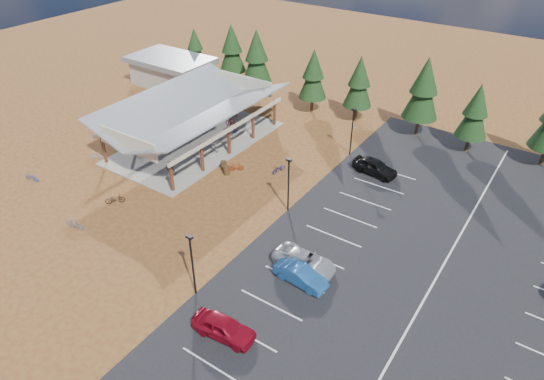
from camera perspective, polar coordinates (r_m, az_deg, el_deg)
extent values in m
plane|color=brown|center=(43.41, -5.13, -1.48)|extent=(140.00, 140.00, 0.00)
cube|color=black|center=(39.30, 19.71, -7.98)|extent=(27.00, 44.00, 0.04)
cube|color=gray|center=(53.60, -8.88, 5.57)|extent=(10.60, 18.60, 0.10)
cube|color=#4F2616|center=(51.19, -19.17, 4.58)|extent=(0.25, 0.25, 3.00)
cube|color=#4F2616|center=(53.43, -15.74, 6.45)|extent=(0.25, 0.25, 3.00)
cube|color=#4F2616|center=(55.89, -12.58, 8.15)|extent=(0.25, 0.25, 3.00)
cube|color=#4F2616|center=(58.56, -9.67, 9.67)|extent=(0.25, 0.25, 3.00)
cube|color=#4F2616|center=(61.39, -7.00, 11.04)|extent=(0.25, 0.25, 3.00)
cube|color=#4F2616|center=(44.86, -11.76, 1.58)|extent=(0.25, 0.25, 3.00)
cube|color=#4F2616|center=(47.39, -8.25, 3.82)|extent=(0.25, 0.25, 3.00)
cube|color=#4F2616|center=(50.16, -5.09, 5.81)|extent=(0.25, 0.25, 3.00)
cube|color=#4F2616|center=(53.11, -2.26, 7.57)|extent=(0.25, 0.25, 3.00)
cube|color=#4F2616|center=(56.22, 0.29, 9.12)|extent=(0.25, 0.25, 3.00)
cube|color=beige|center=(55.56, -13.06, 9.63)|extent=(0.22, 18.00, 0.35)
cube|color=beige|center=(49.25, -4.81, 7.24)|extent=(0.22, 18.00, 0.35)
cube|color=slate|center=(53.79, -11.59, 10.06)|extent=(5.85, 19.40, 2.13)
cube|color=slate|center=(50.10, -6.77, 8.73)|extent=(5.85, 19.40, 2.13)
cube|color=beige|center=(46.51, -16.67, 5.31)|extent=(7.50, 0.15, 1.80)
cube|color=beige|center=(58.25, -3.22, 12.42)|extent=(7.50, 0.15, 1.80)
cube|color=#ADA593|center=(69.24, -11.70, 13.24)|extent=(10.00, 6.00, 3.20)
cube|color=slate|center=(68.61, -11.89, 14.76)|extent=(11.00, 7.00, 0.70)
cylinder|color=black|center=(33.43, -9.31, -8.87)|extent=(0.14, 0.14, 5.00)
cube|color=black|center=(31.79, -9.72, -5.46)|extent=(0.50, 0.25, 0.18)
cylinder|color=black|center=(40.91, 1.94, 0.46)|extent=(0.14, 0.14, 5.00)
cube|color=black|center=(39.58, 2.01, 3.56)|extent=(0.50, 0.25, 0.18)
cylinder|color=black|center=(50.18, 9.36, 6.65)|extent=(0.14, 0.14, 5.00)
cube|color=black|center=(49.10, 9.63, 9.30)|extent=(0.50, 0.25, 0.18)
cylinder|color=#432C18|center=(48.08, -5.70, 2.90)|extent=(0.60, 0.60, 0.90)
cylinder|color=#432C18|center=(47.28, -5.38, 2.35)|extent=(0.60, 0.60, 0.90)
cylinder|color=#382314|center=(72.57, -8.81, 13.81)|extent=(0.36, 0.36, 1.64)
cone|color=black|center=(71.69, -9.00, 15.91)|extent=(2.89, 2.89, 3.93)
cone|color=black|center=(71.23, -9.12, 17.16)|extent=(2.23, 2.23, 2.95)
cylinder|color=#382314|center=(68.32, -4.58, 13.01)|extent=(0.36, 0.36, 2.02)
cone|color=black|center=(67.20, -4.72, 15.76)|extent=(3.56, 3.56, 4.85)
cone|color=black|center=(66.62, -4.80, 17.41)|extent=(2.75, 2.75, 3.64)
cylinder|color=#382314|center=(64.08, -1.75, 11.75)|extent=(0.36, 0.36, 2.15)
cone|color=black|center=(62.83, -1.81, 14.85)|extent=(3.78, 3.78, 5.16)
cone|color=black|center=(62.17, -1.85, 16.72)|extent=(2.92, 2.92, 3.87)
cylinder|color=#382314|center=(60.15, 4.71, 10.02)|extent=(0.36, 0.36, 1.89)
cone|color=black|center=(58.95, 4.86, 12.89)|extent=(3.33, 3.33, 4.54)
cone|color=black|center=(58.31, 4.95, 14.63)|extent=(2.57, 2.57, 3.41)
cylinder|color=#382314|center=(58.54, 9.85, 8.95)|extent=(0.36, 0.36, 1.89)
cone|color=black|center=(57.30, 10.17, 11.87)|extent=(3.34, 3.34, 4.55)
cone|color=black|center=(56.65, 10.36, 13.65)|extent=(2.58, 2.58, 3.41)
cylinder|color=#382314|center=(56.57, 16.71, 7.25)|extent=(0.36, 0.36, 2.18)
cone|color=black|center=(55.12, 17.33, 10.69)|extent=(3.83, 3.83, 5.23)
cone|color=black|center=(54.37, 17.72, 12.80)|extent=(2.96, 2.96, 3.92)
cylinder|color=#382314|center=(54.86, 22.03, 5.11)|extent=(0.36, 0.36, 1.82)
cone|color=black|center=(53.59, 22.72, 8.01)|extent=(3.21, 3.21, 4.37)
cone|color=black|center=(52.91, 23.14, 9.78)|extent=(2.48, 2.48, 3.28)
cylinder|color=#382314|center=(55.33, 29.27, 3.52)|extent=(0.36, 0.36, 2.08)
imported|color=black|center=(52.50, -15.31, 4.70)|extent=(1.73, 0.94, 0.86)
imported|color=gray|center=(53.40, -13.19, 5.62)|extent=(1.73, 0.75, 1.01)
imported|color=navy|center=(56.55, -10.66, 7.45)|extent=(1.58, 0.71, 0.81)
imported|color=maroon|center=(59.04, -4.59, 9.17)|extent=(1.67, 0.81, 0.97)
imported|color=black|center=(48.19, -11.85, 2.53)|extent=(1.89, 1.08, 0.94)
imported|color=gray|center=(51.35, -6.94, 5.20)|extent=(1.93, 1.07, 1.12)
imported|color=#1B3D95|center=(54.93, -4.83, 7.13)|extent=(1.63, 0.92, 0.81)
imported|color=maroon|center=(56.21, -4.71, 7.93)|extent=(1.84, 0.65, 1.09)
imported|color=#9A9EA2|center=(52.73, -19.96, 3.84)|extent=(1.52, 1.01, 0.89)
imported|color=#1D4694|center=(51.36, -26.43, 1.37)|extent=(1.76, 0.87, 0.88)
imported|color=black|center=(45.13, -18.00, -1.00)|extent=(1.58, 1.67, 0.90)
imported|color=gray|center=(43.04, -22.21, -3.71)|extent=(1.80, 0.89, 1.04)
imported|color=navy|center=(47.36, 0.81, 2.53)|extent=(0.93, 1.72, 0.86)
imported|color=#9C2E10|center=(47.72, -4.26, 2.74)|extent=(1.43, 1.33, 0.92)
imported|color=maroon|center=(31.82, -5.70, -15.78)|extent=(4.36, 2.11, 1.43)
imported|color=#1D4E8A|center=(35.06, 3.40, -9.96)|extent=(4.17, 1.70, 1.34)
imported|color=#9D9FA5|center=(36.15, 3.82, -8.35)|extent=(4.90, 2.37, 1.35)
imported|color=black|center=(47.98, 12.00, 2.69)|extent=(4.63, 2.31, 1.52)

